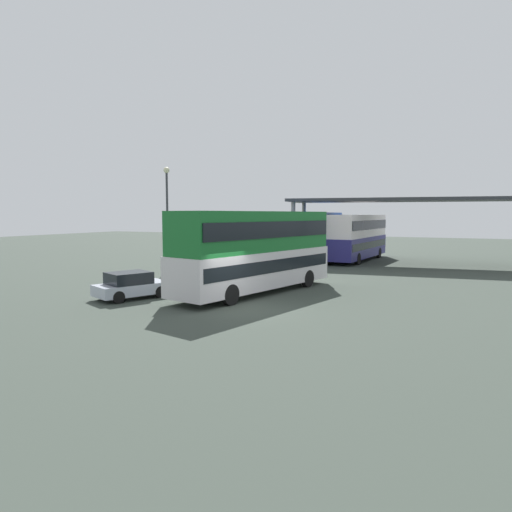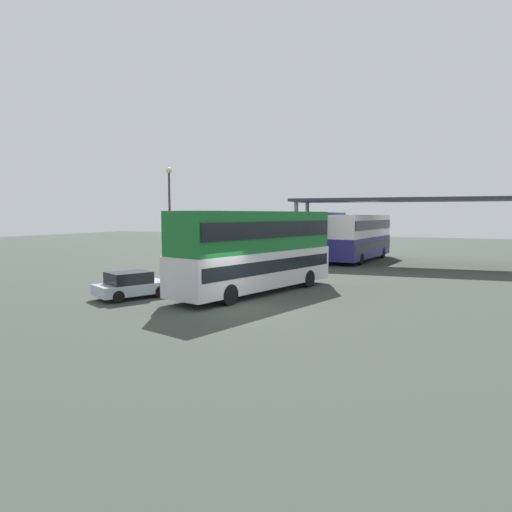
{
  "view_description": "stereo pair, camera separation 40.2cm",
  "coord_description": "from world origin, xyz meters",
  "px_view_note": "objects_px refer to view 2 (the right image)",
  "views": [
    {
      "loc": [
        8.71,
        -17.97,
        4.24
      ],
      "look_at": [
        -1.31,
        3.97,
        2.0
      ],
      "focal_mm": 31.67,
      "sensor_mm": 36.0,
      "label": 1
    },
    {
      "loc": [
        9.07,
        -17.8,
        4.24
      ],
      "look_at": [
        -1.31,
        3.97,
        2.0
      ],
      "focal_mm": 31.67,
      "sensor_mm": 36.0,
      "label": 2
    }
  ],
  "objects_px": {
    "double_decker_main": "(256,249)",
    "parked_hatchback": "(131,285)",
    "double_decker_near_canopy": "(318,234)",
    "double_decker_mid_row": "(361,236)",
    "lamppost_tall": "(169,206)"
  },
  "relations": [
    {
      "from": "parked_hatchback",
      "to": "double_decker_near_canopy",
      "type": "height_order",
      "value": "double_decker_near_canopy"
    },
    {
      "from": "double_decker_main",
      "to": "double_decker_mid_row",
      "type": "bearing_deg",
      "value": 10.06
    },
    {
      "from": "double_decker_near_canopy",
      "to": "lamppost_tall",
      "type": "distance_m",
      "value": 14.6
    },
    {
      "from": "parked_hatchback",
      "to": "double_decker_mid_row",
      "type": "height_order",
      "value": "double_decker_mid_row"
    },
    {
      "from": "double_decker_main",
      "to": "double_decker_mid_row",
      "type": "xyz_separation_m",
      "value": [
        1.3,
        19.44,
        -0.11
      ]
    },
    {
      "from": "parked_hatchback",
      "to": "lamppost_tall",
      "type": "bearing_deg",
      "value": 49.22
    },
    {
      "from": "double_decker_mid_row",
      "to": "lamppost_tall",
      "type": "xyz_separation_m",
      "value": [
        -10.93,
        -13.98,
        2.53
      ]
    },
    {
      "from": "double_decker_near_canopy",
      "to": "double_decker_mid_row",
      "type": "height_order",
      "value": "double_decker_near_canopy"
    },
    {
      "from": "parked_hatchback",
      "to": "double_decker_near_canopy",
      "type": "xyz_separation_m",
      "value": [
        2.8,
        21.94,
        1.73
      ]
    },
    {
      "from": "double_decker_main",
      "to": "parked_hatchback",
      "type": "relative_size",
      "value": 2.8
    },
    {
      "from": "double_decker_main",
      "to": "double_decker_mid_row",
      "type": "distance_m",
      "value": 19.48
    },
    {
      "from": "lamppost_tall",
      "to": "double_decker_mid_row",
      "type": "bearing_deg",
      "value": 51.98
    },
    {
      "from": "double_decker_main",
      "to": "parked_hatchback",
      "type": "distance_m",
      "value": 6.74
    },
    {
      "from": "parked_hatchback",
      "to": "lamppost_tall",
      "type": "xyz_separation_m",
      "value": [
        -4.59,
        9.59,
        4.15
      ]
    },
    {
      "from": "double_decker_near_canopy",
      "to": "parked_hatchback",
      "type": "bearing_deg",
      "value": 172.39
    }
  ]
}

